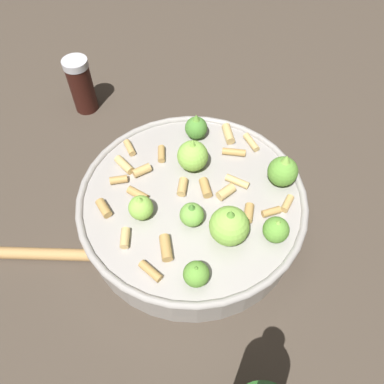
{
  "coord_description": "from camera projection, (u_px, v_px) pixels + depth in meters",
  "views": [
    {
      "loc": [
        -0.2,
        0.21,
        0.46
      ],
      "look_at": [
        0.0,
        0.0,
        0.07
      ],
      "focal_mm": 35.87,
      "sensor_mm": 36.0,
      "label": 1
    }
  ],
  "objects": [
    {
      "name": "cooking_pan",
      "position": [
        194.0,
        206.0,
        0.52
      ],
      "size": [
        0.3,
        0.3,
        0.11
      ],
      "color": "#9E9993",
      "rests_on": "ground"
    },
    {
      "name": "wooden_spoon",
      "position": [
        29.0,
        254.0,
        0.51
      ],
      "size": [
        0.2,
        0.18,
        0.02
      ],
      "color": "#B2844C",
      "rests_on": "ground"
    },
    {
      "name": "ground_plane",
      "position": [
        192.0,
        220.0,
        0.55
      ],
      "size": [
        2.4,
        2.4,
        0.0
      ],
      "primitive_type": "plane",
      "color": "#42382D"
    },
    {
      "name": "pepper_shaker",
      "position": [
        81.0,
        85.0,
        0.64
      ],
      "size": [
        0.04,
        0.04,
        0.1
      ],
      "color": "#33140F",
      "rests_on": "ground"
    }
  ]
}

